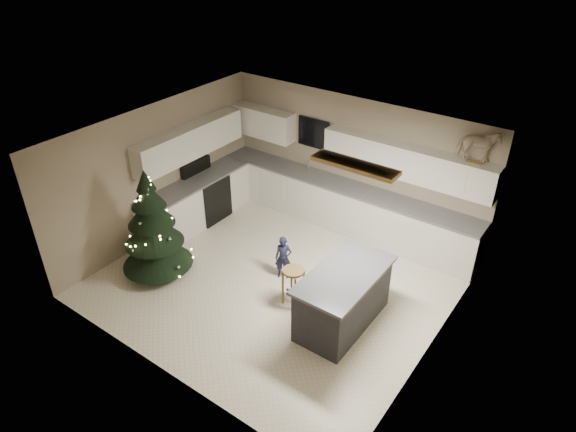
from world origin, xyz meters
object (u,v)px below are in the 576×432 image
object	(u,v)px
toddler	(283,258)
rocking_horse	(478,146)
bar_stool	(293,278)
island	(343,298)
christmas_tree	(153,232)

from	to	relation	value
toddler	rocking_horse	distance (m)	3.66
bar_stool	toddler	world-z (taller)	toddler
toddler	rocking_horse	size ratio (longest dim) A/B	1.11
island	rocking_horse	world-z (taller)	rocking_horse
island	rocking_horse	size ratio (longest dim) A/B	2.37
bar_stool	island	bearing A→B (deg)	4.02
bar_stool	christmas_tree	distance (m)	2.53
bar_stool	rocking_horse	xyz separation A→B (m)	(1.75, 2.59, 1.80)
island	toddler	xyz separation A→B (m)	(-1.41, 0.39, -0.08)
island	christmas_tree	bearing A→B (deg)	-166.60
island	christmas_tree	xyz separation A→B (m)	(-3.28, -0.78, 0.35)
christmas_tree	bar_stool	bearing A→B (deg)	16.68
toddler	rocking_horse	bearing A→B (deg)	13.96
toddler	christmas_tree	bearing A→B (deg)	-177.21
island	christmas_tree	size ratio (longest dim) A/B	0.85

